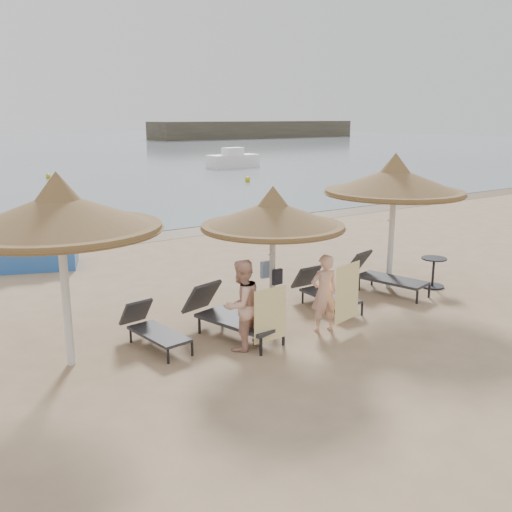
{
  "coord_description": "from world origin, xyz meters",
  "views": [
    {
      "loc": [
        -6.26,
        -7.98,
        3.94
      ],
      "look_at": [
        0.13,
        1.2,
        1.19
      ],
      "focal_mm": 40.0,
      "sensor_mm": 36.0,
      "label": 1
    }
  ],
  "objects_px": {
    "lounger_far_right": "(381,275)",
    "side_table": "(433,273)",
    "lounger_far_left": "(152,327)",
    "person_right": "(324,287)",
    "lounger_near_right": "(323,290)",
    "palapa_left": "(59,213)",
    "palapa_right": "(394,181)",
    "lounger_near_left": "(227,314)",
    "pedal_boat": "(31,253)",
    "palapa_center": "(273,215)",
    "person_left": "(242,298)"
  },
  "relations": [
    {
      "from": "lounger_far_right",
      "to": "side_table",
      "type": "distance_m",
      "value": 1.34
    },
    {
      "from": "lounger_far_left",
      "to": "person_right",
      "type": "relative_size",
      "value": 0.96
    },
    {
      "from": "lounger_near_right",
      "to": "palapa_left",
      "type": "bearing_deg",
      "value": 179.51
    },
    {
      "from": "lounger_near_right",
      "to": "lounger_far_right",
      "type": "distance_m",
      "value": 1.8
    },
    {
      "from": "palapa_right",
      "to": "lounger_near_left",
      "type": "xyz_separation_m",
      "value": [
        -4.71,
        -0.36,
        -2.1
      ]
    },
    {
      "from": "palapa_right",
      "to": "lounger_near_left",
      "type": "bearing_deg",
      "value": -175.66
    },
    {
      "from": "lounger_far_right",
      "to": "pedal_boat",
      "type": "xyz_separation_m",
      "value": [
        -6.07,
        6.82,
        -0.0
      ]
    },
    {
      "from": "palapa_right",
      "to": "lounger_near_right",
      "type": "bearing_deg",
      "value": -177.15
    },
    {
      "from": "palapa_left",
      "to": "lounger_far_left",
      "type": "xyz_separation_m",
      "value": [
        1.44,
        -0.0,
        -2.18
      ]
    },
    {
      "from": "palapa_left",
      "to": "palapa_center",
      "type": "xyz_separation_m",
      "value": [
        3.78,
        -0.39,
        -0.35
      ]
    },
    {
      "from": "side_table",
      "to": "person_left",
      "type": "relative_size",
      "value": 0.38
    },
    {
      "from": "lounger_far_left",
      "to": "person_left",
      "type": "xyz_separation_m",
      "value": [
        1.21,
        -1.05,
        0.6
      ]
    },
    {
      "from": "lounger_far_right",
      "to": "side_table",
      "type": "xyz_separation_m",
      "value": [
        1.25,
        -0.46,
        -0.06
      ]
    },
    {
      "from": "palapa_center",
      "to": "lounger_near_left",
      "type": "bearing_deg",
      "value": 177.98
    },
    {
      "from": "palapa_left",
      "to": "lounger_far_right",
      "type": "relative_size",
      "value": 1.56
    },
    {
      "from": "pedal_boat",
      "to": "palapa_left",
      "type": "bearing_deg",
      "value": -77.63
    },
    {
      "from": "lounger_near_left",
      "to": "lounger_near_right",
      "type": "distance_m",
      "value": 2.57
    },
    {
      "from": "lounger_near_left",
      "to": "lounger_near_right",
      "type": "relative_size",
      "value": 1.23
    },
    {
      "from": "pedal_boat",
      "to": "lounger_far_right",
      "type": "bearing_deg",
      "value": -26.94
    },
    {
      "from": "side_table",
      "to": "palapa_right",
      "type": "bearing_deg",
      "value": 147.93
    },
    {
      "from": "pedal_boat",
      "to": "palapa_right",
      "type": "bearing_deg",
      "value": -24.89
    },
    {
      "from": "person_left",
      "to": "person_right",
      "type": "height_order",
      "value": "person_left"
    },
    {
      "from": "palapa_right",
      "to": "person_right",
      "type": "bearing_deg",
      "value": -158.67
    },
    {
      "from": "palapa_center",
      "to": "side_table",
      "type": "distance_m",
      "value": 4.95
    },
    {
      "from": "person_left",
      "to": "pedal_boat",
      "type": "xyz_separation_m",
      "value": [
        -1.58,
        7.77,
        -0.54
      ]
    },
    {
      "from": "side_table",
      "to": "pedal_boat",
      "type": "relative_size",
      "value": 0.28
    },
    {
      "from": "palapa_center",
      "to": "person_left",
      "type": "relative_size",
      "value": 1.47
    },
    {
      "from": "palapa_right",
      "to": "lounger_far_left",
      "type": "bearing_deg",
      "value": -179.99
    },
    {
      "from": "palapa_left",
      "to": "palapa_center",
      "type": "bearing_deg",
      "value": -5.93
    },
    {
      "from": "palapa_right",
      "to": "lounger_far_right",
      "type": "bearing_deg",
      "value": -165.26
    },
    {
      "from": "palapa_right",
      "to": "person_left",
      "type": "bearing_deg",
      "value": -167.78
    },
    {
      "from": "palapa_left",
      "to": "lounger_far_right",
      "type": "bearing_deg",
      "value": -0.76
    },
    {
      "from": "lounger_far_right",
      "to": "lounger_near_left",
      "type": "bearing_deg",
      "value": 170.14
    },
    {
      "from": "palapa_center",
      "to": "side_table",
      "type": "height_order",
      "value": "palapa_center"
    },
    {
      "from": "lounger_far_right",
      "to": "person_right",
      "type": "xyz_separation_m",
      "value": [
        -2.76,
        -1.12,
        0.47
      ]
    },
    {
      "from": "lounger_near_right",
      "to": "palapa_center",
      "type": "bearing_deg",
      "value": -168.93
    },
    {
      "from": "lounger_near_right",
      "to": "pedal_boat",
      "type": "height_order",
      "value": "pedal_boat"
    },
    {
      "from": "side_table",
      "to": "person_right",
      "type": "bearing_deg",
      "value": -170.67
    },
    {
      "from": "palapa_left",
      "to": "lounger_far_right",
      "type": "height_order",
      "value": "palapa_left"
    },
    {
      "from": "lounger_near_right",
      "to": "lounger_near_left",
      "type": "bearing_deg",
      "value": -173.75
    },
    {
      "from": "lounger_near_right",
      "to": "person_right",
      "type": "xyz_separation_m",
      "value": [
        -0.97,
        -1.11,
        0.52
      ]
    },
    {
      "from": "lounger_near_left",
      "to": "person_left",
      "type": "bearing_deg",
      "value": -114.58
    },
    {
      "from": "palapa_left",
      "to": "palapa_center",
      "type": "relative_size",
      "value": 1.16
    },
    {
      "from": "palapa_left",
      "to": "side_table",
      "type": "xyz_separation_m",
      "value": [
        8.39,
        -0.56,
        -2.17
      ]
    },
    {
      "from": "lounger_far_left",
      "to": "pedal_boat",
      "type": "bearing_deg",
      "value": 86.25
    },
    {
      "from": "palapa_left",
      "to": "pedal_boat",
      "type": "bearing_deg",
      "value": 80.98
    },
    {
      "from": "person_right",
      "to": "palapa_right",
      "type": "bearing_deg",
      "value": -144.46
    },
    {
      "from": "palapa_right",
      "to": "person_left",
      "type": "distance_m",
      "value": 5.21
    },
    {
      "from": "palapa_center",
      "to": "lounger_near_right",
      "type": "distance_m",
      "value": 2.4
    },
    {
      "from": "lounger_far_right",
      "to": "person_right",
      "type": "distance_m",
      "value": 3.02
    }
  ]
}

